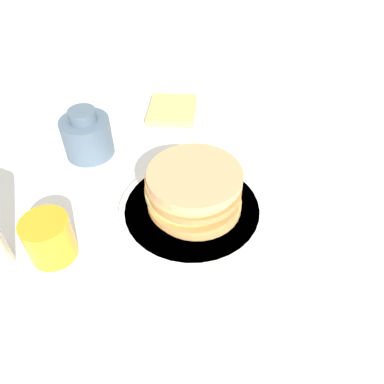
% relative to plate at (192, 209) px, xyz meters
% --- Properties ---
extents(ground_plane, '(4.00, 4.00, 0.00)m').
position_rel_plate_xyz_m(ground_plane, '(-0.03, 0.01, -0.01)').
color(ground_plane, white).
extents(plate, '(0.29, 0.29, 0.01)m').
position_rel_plate_xyz_m(plate, '(0.00, 0.00, 0.00)').
color(plate, white).
rests_on(plate, ground_plane).
extents(pancake_stack, '(0.19, 0.19, 0.09)m').
position_rel_plate_xyz_m(pancake_stack, '(-0.00, 0.00, 0.05)').
color(pancake_stack, tan).
rests_on(pancake_stack, plate).
extents(juice_glass, '(0.08, 0.08, 0.08)m').
position_rel_plate_xyz_m(juice_glass, '(0.23, -0.13, 0.03)').
color(juice_glass, orange).
rests_on(juice_glass, ground_plane).
extents(cream_jug, '(0.11, 0.11, 0.12)m').
position_rel_plate_xyz_m(cream_jug, '(-0.00, -0.30, 0.04)').
color(cream_jug, '#4C6075').
rests_on(cream_jug, ground_plane).
extents(napkin, '(0.18, 0.18, 0.02)m').
position_rel_plate_xyz_m(napkin, '(-0.25, -0.26, 0.00)').
color(napkin, '#E5D166').
rests_on(napkin, ground_plane).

